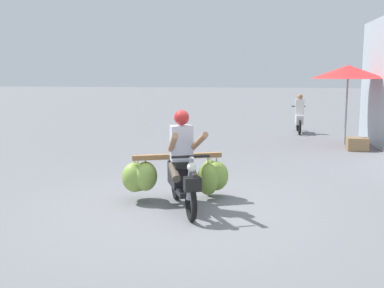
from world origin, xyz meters
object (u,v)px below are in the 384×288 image
at_px(market_umbrella_near_shop, 348,72).
at_px(produce_crate, 357,144).
at_px(motorbike_distant_ahead_left, 299,117).
at_px(motorbike_main_loaded, 176,174).

relative_size(market_umbrella_near_shop, produce_crate, 4.23).
height_order(motorbike_distant_ahead_left, produce_crate, motorbike_distant_ahead_left).
bearing_deg(produce_crate, market_umbrella_near_shop, 97.31).
relative_size(motorbike_distant_ahead_left, market_umbrella_near_shop, 0.68).
height_order(market_umbrella_near_shop, produce_crate, market_umbrella_near_shop).
bearing_deg(market_umbrella_near_shop, motorbike_distant_ahead_left, 115.19).
bearing_deg(motorbike_distant_ahead_left, market_umbrella_near_shop, -64.81).
distance_m(motorbike_distant_ahead_left, produce_crate, 3.85).
height_order(motorbike_main_loaded, produce_crate, motorbike_main_loaded).
bearing_deg(produce_crate, motorbike_main_loaded, -124.77).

